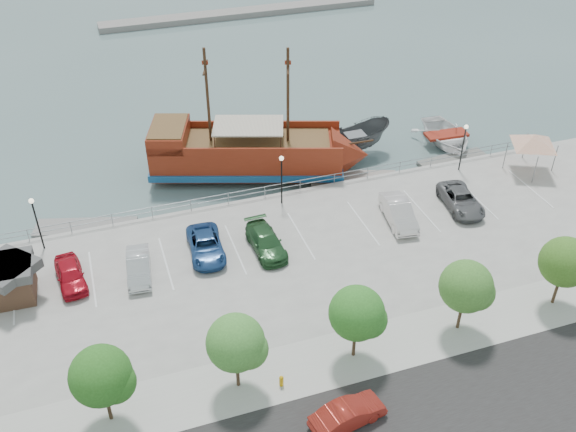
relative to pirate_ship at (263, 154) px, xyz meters
name	(u,v)px	position (x,y,z in m)	size (l,w,h in m)	color
ground	(310,262)	(-0.37, -12.78, -2.00)	(160.00, 160.00, 0.00)	#506666
street	(417,432)	(-0.37, -28.78, -0.99)	(100.00, 8.00, 0.04)	black
sidewalk	(369,351)	(-0.37, -22.78, -0.99)	(100.00, 4.00, 0.05)	#ADABA6
seawall_railing	(277,189)	(-0.37, -4.98, -0.48)	(50.00, 0.06, 1.00)	gray
far_shore	(242,13)	(9.63, 42.22, -1.60)	(40.00, 3.00, 0.80)	gray
pirate_ship	(263,154)	(0.00, 0.00, 0.00)	(19.31, 10.76, 11.97)	maroon
patrol_boat	(355,142)	(8.79, 0.36, -0.61)	(2.71, 7.21, 2.79)	#494A4D
speedboat	(446,138)	(17.79, -0.46, -1.27)	(5.06, 7.09, 1.47)	white
dock_west	(86,228)	(-15.42, -3.58, -1.79)	(7.68, 2.19, 0.44)	gray
dock_mid	(354,179)	(7.08, -3.58, -1.79)	(7.42, 2.12, 0.42)	gray
dock_east	(453,160)	(16.82, -3.58, -1.82)	(6.57, 1.88, 0.38)	slate
shed	(9,280)	(-20.36, -10.96, 0.42)	(3.36, 3.36, 2.67)	#4E3223
canopy_tent	(536,134)	(21.19, -8.15, 2.39)	(6.02, 6.02, 3.90)	slate
street_sedan	(348,414)	(-3.56, -27.04, -0.32)	(1.45, 4.17, 1.37)	#A1241B
fire_hydrant	(281,381)	(-6.09, -23.58, -0.60)	(0.26, 0.26, 0.75)	#CB930A
lamp_post_left	(35,215)	(-18.37, -6.28, 1.94)	(0.36, 0.36, 4.28)	black
lamp_post_mid	(282,171)	(-0.37, -6.28, 1.94)	(0.36, 0.36, 4.28)	black
lamp_post_right	(464,139)	(15.63, -6.28, 1.94)	(0.36, 0.36, 4.28)	black
tree_b	(104,377)	(-15.22, -22.85, 2.29)	(3.30, 3.20, 5.00)	#473321
tree_c	(239,344)	(-8.22, -22.85, 2.29)	(3.30, 3.20, 5.00)	#473321
tree_d	(360,315)	(-1.22, -22.85, 2.29)	(3.30, 3.20, 5.00)	#473321
tree_e	(469,288)	(5.78, -22.85, 2.29)	(3.30, 3.20, 5.00)	#473321
tree_f	(568,263)	(12.78, -22.85, 2.29)	(3.30, 3.20, 5.00)	#473321
parked_car_a	(70,275)	(-16.69, -10.82, -0.28)	(1.72, 4.28, 1.46)	red
parked_car_b	(139,267)	(-12.26, -11.45, -0.29)	(1.52, 4.36, 1.44)	silver
parked_car_c	(206,246)	(-7.44, -10.62, -0.30)	(2.33, 5.05, 1.40)	navy
parked_car_d	(266,242)	(-3.29, -11.55, -0.29)	(1.99, 4.90, 1.42)	#26532B
parked_car_f	(399,212)	(7.22, -11.44, -0.19)	(1.73, 4.96, 1.63)	silver
parked_car_g	(461,200)	(12.68, -11.33, -0.29)	(2.36, 5.12, 1.42)	slate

